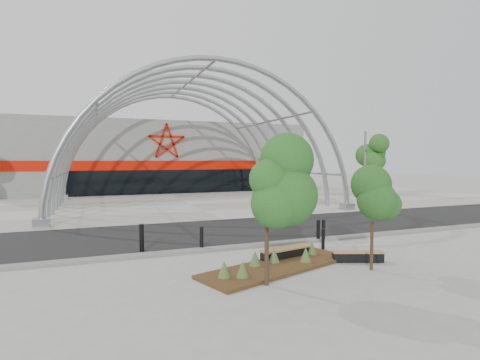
{
  "coord_description": "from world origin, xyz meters",
  "views": [
    {
      "loc": [
        -7.21,
        -14.61,
        3.67
      ],
      "look_at": [
        0.0,
        4.0,
        2.6
      ],
      "focal_mm": 28.0,
      "sensor_mm": 36.0,
      "label": 1
    }
  ],
  "objects_px": {
    "street_tree_1": "(373,203)",
    "bollard_2": "(323,239)",
    "signal_pole": "(365,170)",
    "bench_0": "(287,254)",
    "bench_1": "(358,257)",
    "street_tree_0": "(267,188)"
  },
  "relations": [
    {
      "from": "signal_pole",
      "to": "bench_0",
      "type": "bearing_deg",
      "value": -140.09
    },
    {
      "from": "street_tree_0",
      "to": "bollard_2",
      "type": "height_order",
      "value": "street_tree_0"
    },
    {
      "from": "street_tree_0",
      "to": "street_tree_1",
      "type": "distance_m",
      "value": 3.96
    },
    {
      "from": "bench_0",
      "to": "bollard_2",
      "type": "xyz_separation_m",
      "value": [
        2.16,
        0.88,
        0.2
      ]
    },
    {
      "from": "bench_0",
      "to": "bollard_2",
      "type": "relative_size",
      "value": 2.63
    },
    {
      "from": "signal_pole",
      "to": "street_tree_1",
      "type": "distance_m",
      "value": 14.9
    },
    {
      "from": "street_tree_0",
      "to": "bench_0",
      "type": "xyz_separation_m",
      "value": [
        1.88,
        2.26,
        -2.62
      ]
    },
    {
      "from": "signal_pole",
      "to": "street_tree_0",
      "type": "distance_m",
      "value": 17.67
    },
    {
      "from": "street_tree_1",
      "to": "bench_0",
      "type": "relative_size",
      "value": 1.39
    },
    {
      "from": "signal_pole",
      "to": "bollard_2",
      "type": "height_order",
      "value": "signal_pole"
    },
    {
      "from": "street_tree_0",
      "to": "bench_0",
      "type": "bearing_deg",
      "value": 50.29
    },
    {
      "from": "bench_0",
      "to": "bollard_2",
      "type": "distance_m",
      "value": 2.34
    },
    {
      "from": "bench_0",
      "to": "bench_1",
      "type": "distance_m",
      "value": 2.56
    },
    {
      "from": "street_tree_1",
      "to": "bollard_2",
      "type": "relative_size",
      "value": 3.65
    },
    {
      "from": "street_tree_1",
      "to": "bench_1",
      "type": "bearing_deg",
      "value": 76.25
    },
    {
      "from": "bench_1",
      "to": "street_tree_1",
      "type": "bearing_deg",
      "value": -103.75
    },
    {
      "from": "street_tree_0",
      "to": "street_tree_1",
      "type": "relative_size",
      "value": 1.27
    },
    {
      "from": "street_tree_1",
      "to": "bollard_2",
      "type": "distance_m",
      "value": 3.53
    },
    {
      "from": "bench_1",
      "to": "bollard_2",
      "type": "xyz_separation_m",
      "value": [
        -0.12,
        2.04,
        0.24
      ]
    },
    {
      "from": "signal_pole",
      "to": "street_tree_1",
      "type": "height_order",
      "value": "signal_pole"
    },
    {
      "from": "bench_0",
      "to": "bench_1",
      "type": "bearing_deg",
      "value": -27.07
    },
    {
      "from": "bench_0",
      "to": "bollard_2",
      "type": "bearing_deg",
      "value": 22.15
    }
  ]
}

